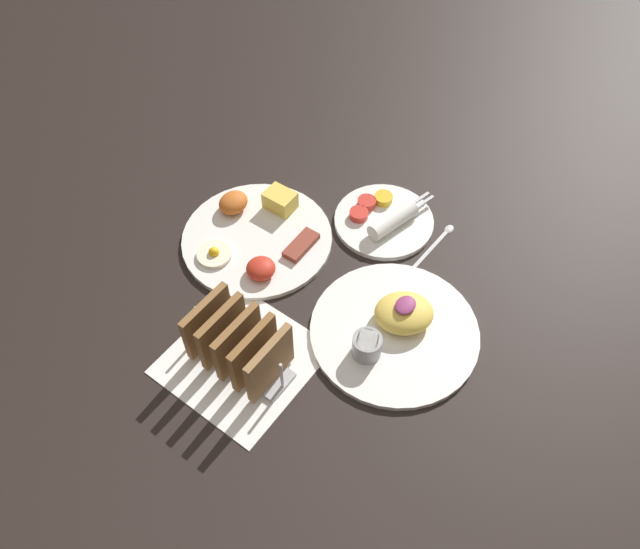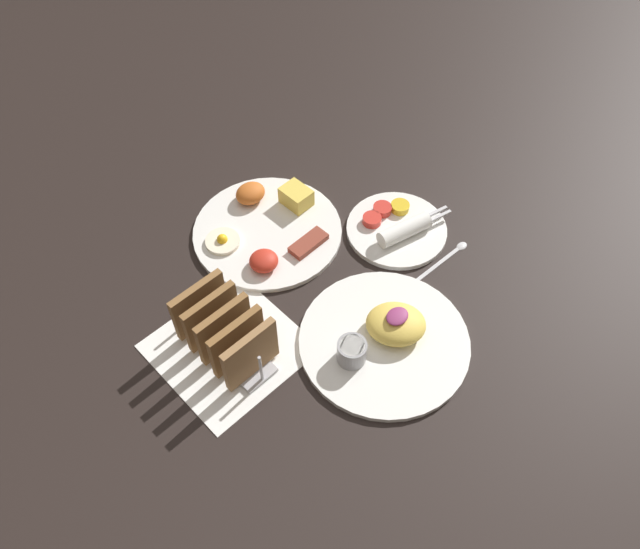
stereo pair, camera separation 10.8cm
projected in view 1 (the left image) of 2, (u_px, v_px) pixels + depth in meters
ground_plane at (316, 297)px, 1.09m from camera, size 3.00×3.00×0.00m
napkin_flat at (242, 359)px, 1.01m from camera, size 0.22×0.22×0.00m
plate_breakfast at (257, 235)px, 1.16m from camera, size 0.28×0.28×0.05m
plate_condiments at (384, 219)px, 1.18m from camera, size 0.19×0.19×0.04m
plate_foreground at (395, 327)px, 1.03m from camera, size 0.28×0.28×0.06m
toast_rack at (238, 343)px, 0.97m from camera, size 0.10×0.18×0.10m
teaspoon at (440, 238)px, 1.16m from camera, size 0.13×0.02×0.01m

